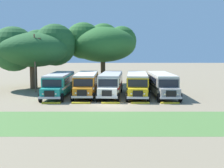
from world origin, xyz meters
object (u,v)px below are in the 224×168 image
at_px(parked_bus_slot_4, 163,83).
at_px(utility_pole, 36,61).
at_px(parked_bus_slot_2, 112,83).
at_px(parked_bus_slot_0, 61,83).
at_px(broad_shade_tree, 103,43).
at_px(secondary_tree, 35,48).
at_px(parked_bus_slot_1, 88,83).
at_px(parked_bus_slot_3, 138,83).

relative_size(parked_bus_slot_4, utility_pole, 1.36).
bearing_deg(parked_bus_slot_2, parked_bus_slot_4, 91.09).
bearing_deg(parked_bus_slot_0, broad_shade_tree, 159.01).
xyz_separation_m(secondary_tree, utility_pole, (1.26, -4.61, -1.81)).
bearing_deg(parked_bus_slot_0, secondary_tree, -146.02).
bearing_deg(utility_pole, parked_bus_slot_4, -10.77).
bearing_deg(parked_bus_slot_0, parked_bus_slot_1, 100.39).
xyz_separation_m(parked_bus_slot_0, parked_bus_slot_2, (6.58, 0.34, 0.00)).
relative_size(parked_bus_slot_2, parked_bus_slot_4, 1.01).
xyz_separation_m(parked_bus_slot_4, secondary_tree, (-18.16, 7.82, 4.47)).
relative_size(parked_bus_slot_1, broad_shade_tree, 0.91).
height_order(parked_bus_slot_0, utility_pole, utility_pole).
distance_m(parked_bus_slot_4, utility_pole, 17.40).
bearing_deg(secondary_tree, broad_shade_tree, 25.21).
xyz_separation_m(parked_bus_slot_2, parked_bus_slot_4, (6.47, -0.36, 0.00)).
bearing_deg(parked_bus_slot_0, parked_bus_slot_2, 93.68).
relative_size(parked_bus_slot_3, parked_bus_slot_4, 1.01).
distance_m(parked_bus_slot_0, parked_bus_slot_2, 6.58).
height_order(parked_bus_slot_0, parked_bus_slot_2, same).
distance_m(parked_bus_slot_2, broad_shade_tree, 13.47).
distance_m(secondary_tree, utility_pole, 5.11).
bearing_deg(parked_bus_slot_3, broad_shade_tree, -154.40).
bearing_deg(parked_bus_slot_4, broad_shade_tree, -148.17).
height_order(parked_bus_slot_1, parked_bus_slot_2, same).
relative_size(parked_bus_slot_3, broad_shade_tree, 0.92).
height_order(parked_bus_slot_0, broad_shade_tree, broad_shade_tree).
height_order(parked_bus_slot_2, secondary_tree, secondary_tree).
bearing_deg(parked_bus_slot_2, parked_bus_slot_3, 89.49).
bearing_deg(secondary_tree, parked_bus_slot_1, -40.25).
relative_size(parked_bus_slot_2, utility_pole, 1.37).
height_order(parked_bus_slot_0, parked_bus_slot_4, same).
distance_m(parked_bus_slot_0, parked_bus_slot_3, 9.93).
height_order(parked_bus_slot_2, parked_bus_slot_3, same).
xyz_separation_m(parked_bus_slot_0, broad_shade_tree, (5.01, 12.56, 5.43)).
bearing_deg(utility_pole, broad_shade_tree, 46.63).
relative_size(parked_bus_slot_3, secondary_tree, 0.89).
height_order(parked_bus_slot_2, broad_shade_tree, broad_shade_tree).
distance_m(parked_bus_slot_2, parked_bus_slot_4, 6.48).
bearing_deg(utility_pole, parked_bus_slot_3, -12.82).
xyz_separation_m(parked_bus_slot_2, parked_bus_slot_3, (3.36, -0.28, 0.00)).
bearing_deg(secondary_tree, parked_bus_slot_3, -27.24).
bearing_deg(parked_bus_slot_1, secondary_tree, -130.12).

